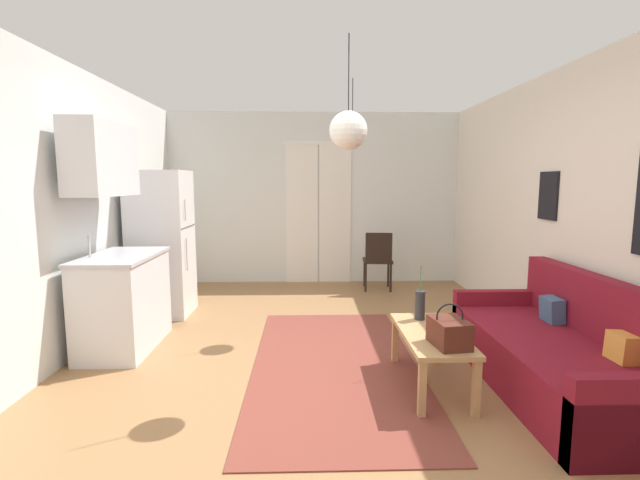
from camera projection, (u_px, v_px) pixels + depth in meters
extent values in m
cube|color=#996D44|center=(323.00, 390.00, 3.54)|extent=(5.08, 7.90, 0.10)
cube|color=silver|center=(314.00, 199.00, 7.03)|extent=(4.68, 0.10, 2.64)
cube|color=white|center=(302.00, 215.00, 7.00)|extent=(0.50, 0.02, 2.14)
cube|color=white|center=(335.00, 215.00, 7.01)|extent=(0.50, 0.02, 2.14)
cube|color=white|center=(318.00, 143.00, 6.86)|extent=(1.09, 0.03, 0.06)
cube|color=silver|center=(620.00, 216.00, 3.43)|extent=(0.10, 7.50, 2.64)
cube|color=black|center=(548.00, 196.00, 4.34)|extent=(0.02, 0.32, 0.46)
cube|color=silver|center=(13.00, 218.00, 3.30)|extent=(0.10, 7.50, 2.64)
cube|color=red|center=(84.00, 154.00, 4.22)|extent=(0.02, 0.32, 0.40)
cube|color=brown|center=(335.00, 364.00, 3.90)|extent=(1.41, 2.89, 0.01)
cube|color=maroon|center=(551.00, 364.00, 3.41)|extent=(0.88, 2.01, 0.40)
cube|color=maroon|center=(600.00, 335.00, 3.39)|extent=(0.15, 2.01, 0.87)
cube|color=maroon|center=(499.00, 318.00, 4.34)|extent=(0.88, 0.11, 0.55)
cube|color=gold|center=(622.00, 348.00, 2.96)|extent=(0.14, 0.19, 0.19)
cube|color=#3D5B7F|center=(552.00, 310.00, 3.79)|extent=(0.14, 0.21, 0.22)
cube|color=tan|center=(431.00, 334.00, 3.45)|extent=(0.45, 1.01, 0.04)
cube|color=tan|center=(422.00, 389.00, 3.01)|extent=(0.05, 0.05, 0.40)
cube|color=tan|center=(476.00, 388.00, 3.02)|extent=(0.05, 0.05, 0.40)
cube|color=tan|center=(395.00, 341.00, 3.93)|extent=(0.05, 0.05, 0.40)
cube|color=tan|center=(437.00, 340.00, 3.94)|extent=(0.05, 0.05, 0.40)
cylinder|color=#2D2D33|center=(420.00, 305.00, 3.75)|extent=(0.09, 0.09, 0.24)
cylinder|color=#477F42|center=(421.00, 278.00, 3.72)|extent=(0.01, 0.01, 0.22)
cube|color=#512319|center=(449.00, 333.00, 3.15)|extent=(0.26, 0.33, 0.19)
torus|color=black|center=(450.00, 317.00, 3.13)|extent=(0.19, 0.01, 0.19)
cube|color=white|center=(162.00, 243.00, 5.31)|extent=(0.64, 0.65, 1.72)
cube|color=#4C4C51|center=(189.00, 226.00, 5.30)|extent=(0.01, 0.62, 0.01)
cylinder|color=#B7BABF|center=(185.00, 210.00, 5.09)|extent=(0.02, 0.02, 0.24)
cylinder|color=#B7BABF|center=(187.00, 255.00, 5.16)|extent=(0.02, 0.02, 0.38)
cube|color=silver|center=(124.00, 303.00, 4.27)|extent=(0.57, 1.03, 0.87)
cube|color=#B7BABF|center=(121.00, 256.00, 4.21)|extent=(0.60, 1.06, 0.03)
cube|color=#999BA0|center=(115.00, 264.00, 4.08)|extent=(0.36, 0.40, 0.10)
cylinder|color=#B7BABF|center=(89.00, 246.00, 4.05)|extent=(0.02, 0.02, 0.20)
cube|color=silver|center=(102.00, 159.00, 4.09)|extent=(0.32, 0.93, 0.67)
cylinder|color=black|center=(388.00, 273.00, 6.78)|extent=(0.03, 0.03, 0.42)
cylinder|color=black|center=(364.00, 273.00, 6.80)|extent=(0.03, 0.03, 0.42)
cylinder|color=black|center=(391.00, 278.00, 6.44)|extent=(0.03, 0.03, 0.42)
cylinder|color=black|center=(366.00, 278.00, 6.46)|extent=(0.03, 0.03, 0.42)
cube|color=black|center=(377.00, 261.00, 6.59)|extent=(0.45, 0.43, 0.04)
cube|color=black|center=(379.00, 247.00, 6.38)|extent=(0.38, 0.06, 0.42)
cylinder|color=black|center=(349.00, 72.00, 3.24)|extent=(0.01, 0.01, 0.54)
sphere|color=white|center=(348.00, 130.00, 3.29)|extent=(0.28, 0.28, 0.28)
cylinder|color=black|center=(353.00, 101.00, 4.63)|extent=(0.01, 0.01, 0.46)
sphere|color=white|center=(352.00, 137.00, 4.67)|extent=(0.26, 0.26, 0.26)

